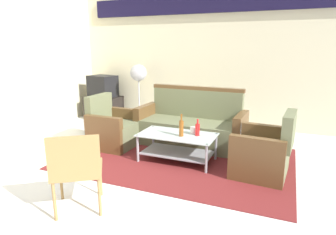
{
  "coord_description": "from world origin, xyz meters",
  "views": [
    {
      "loc": [
        1.38,
        -3.0,
        1.64
      ],
      "look_at": [
        -0.18,
        0.73,
        0.65
      ],
      "focal_mm": 31.1,
      "sensor_mm": 36.0,
      "label": 1
    }
  ],
  "objects_px": {
    "armchair_left": "(114,130)",
    "wicker_chair": "(76,166)",
    "bottle_brown": "(181,128)",
    "couch": "(191,127)",
    "pedestal_fan": "(139,76)",
    "coffee_table": "(177,143)",
    "bottle_red": "(197,129)",
    "armchair_right": "(264,154)",
    "tv_stand": "(104,107)",
    "cup": "(193,130)",
    "television": "(103,86)"
  },
  "relations": [
    {
      "from": "bottle_brown",
      "to": "television",
      "type": "bearing_deg",
      "value": 144.4
    },
    {
      "from": "bottle_brown",
      "to": "cup",
      "type": "distance_m",
      "value": 0.22
    },
    {
      "from": "armchair_left",
      "to": "bottle_red",
      "type": "height_order",
      "value": "armchair_left"
    },
    {
      "from": "television",
      "to": "couch",
      "type": "bearing_deg",
      "value": 170.06
    },
    {
      "from": "bottle_red",
      "to": "television",
      "type": "bearing_deg",
      "value": 148.06
    },
    {
      "from": "tv_stand",
      "to": "bottle_brown",
      "type": "bearing_deg",
      "value": -35.56
    },
    {
      "from": "bottle_red",
      "to": "tv_stand",
      "type": "xyz_separation_m",
      "value": [
        -2.81,
        1.75,
        -0.24
      ]
    },
    {
      "from": "television",
      "to": "pedestal_fan",
      "type": "xyz_separation_m",
      "value": [
        0.91,
        0.05,
        0.25
      ]
    },
    {
      "from": "couch",
      "to": "coffee_table",
      "type": "distance_m",
      "value": 0.79
    },
    {
      "from": "couch",
      "to": "pedestal_fan",
      "type": "bearing_deg",
      "value": -32.14
    },
    {
      "from": "couch",
      "to": "tv_stand",
      "type": "distance_m",
      "value": 2.67
    },
    {
      "from": "armchair_right",
      "to": "television",
      "type": "distance_m",
      "value": 4.16
    },
    {
      "from": "armchair_left",
      "to": "coffee_table",
      "type": "height_order",
      "value": "armchair_left"
    },
    {
      "from": "armchair_right",
      "to": "wicker_chair",
      "type": "height_order",
      "value": "armchair_right"
    },
    {
      "from": "armchair_left",
      "to": "couch",
      "type": "bearing_deg",
      "value": 116.81
    },
    {
      "from": "cup",
      "to": "wicker_chair",
      "type": "xyz_separation_m",
      "value": [
        -0.63,
        -1.76,
        0.03
      ]
    },
    {
      "from": "bottle_brown",
      "to": "cup",
      "type": "height_order",
      "value": "bottle_brown"
    },
    {
      "from": "bottle_red",
      "to": "cup",
      "type": "height_order",
      "value": "bottle_red"
    },
    {
      "from": "armchair_right",
      "to": "bottle_red",
      "type": "distance_m",
      "value": 0.94
    },
    {
      "from": "couch",
      "to": "bottle_red",
      "type": "bearing_deg",
      "value": 116.73
    },
    {
      "from": "bottle_brown",
      "to": "tv_stand",
      "type": "distance_m",
      "value": 3.21
    },
    {
      "from": "television",
      "to": "wicker_chair",
      "type": "distance_m",
      "value": 4.04
    },
    {
      "from": "armchair_right",
      "to": "tv_stand",
      "type": "relative_size",
      "value": 1.06
    },
    {
      "from": "bottle_red",
      "to": "pedestal_fan",
      "type": "distance_m",
      "value": 2.66
    },
    {
      "from": "wicker_chair",
      "to": "armchair_left",
      "type": "bearing_deg",
      "value": 78.78
    },
    {
      "from": "bottle_brown",
      "to": "couch",
      "type": "bearing_deg",
      "value": 98.96
    },
    {
      "from": "coffee_table",
      "to": "cup",
      "type": "height_order",
      "value": "cup"
    },
    {
      "from": "pedestal_fan",
      "to": "tv_stand",
      "type": "bearing_deg",
      "value": -176.85
    },
    {
      "from": "armchair_left",
      "to": "wicker_chair",
      "type": "relative_size",
      "value": 1.01
    },
    {
      "from": "armchair_right",
      "to": "tv_stand",
      "type": "distance_m",
      "value": 4.13
    },
    {
      "from": "couch",
      "to": "bottle_brown",
      "type": "bearing_deg",
      "value": 101.13
    },
    {
      "from": "armchair_right",
      "to": "pedestal_fan",
      "type": "height_order",
      "value": "pedestal_fan"
    },
    {
      "from": "armchair_right",
      "to": "cup",
      "type": "relative_size",
      "value": 8.5
    },
    {
      "from": "bottle_brown",
      "to": "armchair_left",
      "type": "bearing_deg",
      "value": 168.03
    },
    {
      "from": "armchair_right",
      "to": "tv_stand",
      "type": "bearing_deg",
      "value": 68.66
    },
    {
      "from": "armchair_left",
      "to": "bottle_brown",
      "type": "height_order",
      "value": "armchair_left"
    },
    {
      "from": "armchair_left",
      "to": "pedestal_fan",
      "type": "height_order",
      "value": "pedestal_fan"
    },
    {
      "from": "bottle_brown",
      "to": "cup",
      "type": "xyz_separation_m",
      "value": [
        0.11,
        0.18,
        -0.07
      ]
    },
    {
      "from": "coffee_table",
      "to": "armchair_left",
      "type": "bearing_deg",
      "value": 170.1
    },
    {
      "from": "pedestal_fan",
      "to": "coffee_table",
      "type": "bearing_deg",
      "value": -48.92
    },
    {
      "from": "coffee_table",
      "to": "pedestal_fan",
      "type": "relative_size",
      "value": 0.87
    },
    {
      "from": "couch",
      "to": "pedestal_fan",
      "type": "relative_size",
      "value": 1.44
    },
    {
      "from": "armchair_left",
      "to": "pedestal_fan",
      "type": "distance_m",
      "value": 1.83
    },
    {
      "from": "armchair_left",
      "to": "bottle_brown",
      "type": "distance_m",
      "value": 1.36
    },
    {
      "from": "television",
      "to": "pedestal_fan",
      "type": "height_order",
      "value": "pedestal_fan"
    },
    {
      "from": "pedestal_fan",
      "to": "bottle_red",
      "type": "bearing_deg",
      "value": -43.45
    },
    {
      "from": "tv_stand",
      "to": "wicker_chair",
      "type": "bearing_deg",
      "value": -58.78
    },
    {
      "from": "coffee_table",
      "to": "bottle_brown",
      "type": "xyz_separation_m",
      "value": [
        0.08,
        -0.06,
        0.26
      ]
    },
    {
      "from": "coffee_table",
      "to": "bottle_red",
      "type": "xyz_separation_m",
      "value": [
        0.28,
        0.05,
        0.23
      ]
    },
    {
      "from": "television",
      "to": "wicker_chair",
      "type": "xyz_separation_m",
      "value": [
        2.09,
        -3.45,
        -0.27
      ]
    }
  ]
}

